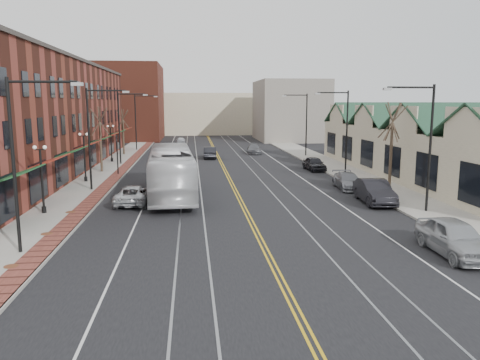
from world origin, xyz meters
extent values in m
plane|color=black|center=(0.00, 0.00, 0.00)|extent=(160.00, 160.00, 0.00)
cube|color=gray|center=(-12.00, 20.00, 0.07)|extent=(4.00, 120.00, 0.15)
cube|color=gray|center=(12.00, 20.00, 0.07)|extent=(4.00, 120.00, 0.15)
cube|color=maroon|center=(-19.00, 27.00, 5.50)|extent=(10.00, 50.00, 11.00)
cube|color=#B6AA8C|center=(18.00, 20.00, 2.30)|extent=(8.00, 36.00, 4.60)
cube|color=maroon|center=(-16.00, 70.00, 7.00)|extent=(14.00, 18.00, 14.00)
cube|color=#B6AA8C|center=(0.00, 85.00, 4.50)|extent=(22.00, 14.00, 9.00)
cube|color=slate|center=(15.00, 65.00, 5.50)|extent=(12.00, 16.00, 11.00)
cylinder|color=black|center=(-11.50, 0.00, 4.15)|extent=(0.16, 0.16, 8.00)
cylinder|color=black|center=(-10.00, 0.00, 7.95)|extent=(3.00, 0.12, 0.12)
cube|color=#999999|center=(-8.50, 0.00, 7.85)|extent=(0.50, 0.25, 0.15)
cylinder|color=black|center=(-11.50, 16.00, 4.15)|extent=(0.16, 0.16, 8.00)
cylinder|color=black|center=(-10.00, 16.00, 7.95)|extent=(3.00, 0.12, 0.12)
cube|color=#999999|center=(-8.50, 16.00, 7.85)|extent=(0.50, 0.25, 0.15)
cylinder|color=black|center=(-11.50, 32.00, 4.15)|extent=(0.16, 0.16, 8.00)
cylinder|color=black|center=(-10.00, 32.00, 7.95)|extent=(3.00, 0.12, 0.12)
cube|color=#999999|center=(-8.50, 32.00, 7.85)|extent=(0.50, 0.25, 0.15)
cylinder|color=black|center=(-11.50, 48.00, 4.15)|extent=(0.16, 0.16, 8.00)
cylinder|color=black|center=(-10.00, 48.00, 7.95)|extent=(3.00, 0.12, 0.12)
cube|color=#999999|center=(-8.50, 48.00, 7.85)|extent=(0.50, 0.25, 0.15)
cylinder|color=black|center=(11.50, 6.00, 4.15)|extent=(0.16, 0.16, 8.00)
cylinder|color=black|center=(10.00, 6.00, 7.95)|extent=(3.00, 0.12, 0.12)
cube|color=#999999|center=(8.50, 6.00, 7.85)|extent=(0.50, 0.25, 0.15)
cylinder|color=black|center=(11.50, 22.00, 4.15)|extent=(0.16, 0.16, 8.00)
cylinder|color=black|center=(10.00, 22.00, 7.95)|extent=(3.00, 0.12, 0.12)
cube|color=#999999|center=(8.50, 22.00, 7.85)|extent=(0.50, 0.25, 0.15)
cylinder|color=black|center=(11.50, 38.00, 4.15)|extent=(0.16, 0.16, 8.00)
cylinder|color=black|center=(10.00, 38.00, 7.95)|extent=(3.00, 0.12, 0.12)
cube|color=#999999|center=(8.50, 38.00, 7.85)|extent=(0.50, 0.25, 0.15)
cylinder|color=black|center=(-12.80, 8.00, 0.35)|extent=(0.28, 0.28, 0.40)
cylinder|color=black|center=(-12.80, 8.00, 2.15)|extent=(0.14, 0.14, 4.00)
cube|color=black|center=(-12.80, 8.00, 4.15)|extent=(0.60, 0.06, 0.06)
sphere|color=white|center=(-13.10, 8.00, 4.30)|extent=(0.24, 0.24, 0.24)
sphere|color=white|center=(-12.50, 8.00, 4.30)|extent=(0.24, 0.24, 0.24)
cylinder|color=black|center=(-12.80, 20.00, 0.35)|extent=(0.28, 0.28, 0.40)
cylinder|color=black|center=(-12.80, 20.00, 2.15)|extent=(0.14, 0.14, 4.00)
cube|color=black|center=(-12.80, 20.00, 4.15)|extent=(0.60, 0.06, 0.06)
sphere|color=white|center=(-13.10, 20.00, 4.30)|extent=(0.24, 0.24, 0.24)
sphere|color=white|center=(-12.50, 20.00, 4.30)|extent=(0.24, 0.24, 0.24)
cylinder|color=black|center=(-12.80, 34.00, 0.35)|extent=(0.28, 0.28, 0.40)
cylinder|color=black|center=(-12.80, 34.00, 2.15)|extent=(0.14, 0.14, 4.00)
cube|color=black|center=(-12.80, 34.00, 4.15)|extent=(0.60, 0.06, 0.06)
sphere|color=white|center=(-13.10, 34.00, 4.30)|extent=(0.24, 0.24, 0.24)
sphere|color=white|center=(-12.50, 34.00, 4.30)|extent=(0.24, 0.24, 0.24)
cylinder|color=#382B21|center=(-12.50, 26.00, 2.60)|extent=(0.24, 0.24, 4.90)
cylinder|color=#382B21|center=(-12.50, 26.00, 5.15)|extent=(0.58, 1.37, 2.90)
cylinder|color=#382B21|center=(-12.50, 26.00, 5.15)|extent=(1.60, 0.66, 2.78)
cylinder|color=#382B21|center=(-12.50, 26.00, 5.15)|extent=(0.53, 1.23, 2.96)
cylinder|color=#382B21|center=(-12.50, 26.00, 5.15)|extent=(1.69, 1.03, 2.64)
cylinder|color=#382B21|center=(-12.50, 26.00, 5.15)|extent=(1.78, 1.29, 2.48)
cylinder|color=#382B21|center=(-12.50, 42.00, 2.42)|extent=(0.24, 0.24, 4.55)
cylinder|color=#382B21|center=(-12.50, 42.00, 4.80)|extent=(0.55, 1.28, 2.69)
cylinder|color=#382B21|center=(-12.50, 42.00, 4.80)|extent=(1.49, 0.62, 2.58)
cylinder|color=#382B21|center=(-12.50, 42.00, 4.80)|extent=(0.50, 1.15, 2.75)
cylinder|color=#382B21|center=(-12.50, 42.00, 4.80)|extent=(1.57, 0.97, 2.45)
cylinder|color=#382B21|center=(-12.50, 42.00, 4.80)|extent=(1.66, 1.20, 2.30)
cylinder|color=#382B21|center=(12.50, 14.00, 2.78)|extent=(0.24, 0.24, 5.25)
cylinder|color=#382B21|center=(12.50, 14.00, 5.50)|extent=(0.61, 1.46, 3.10)
cylinder|color=#382B21|center=(12.50, 14.00, 5.50)|extent=(1.70, 0.70, 2.97)
cylinder|color=#382B21|center=(12.50, 14.00, 5.50)|extent=(0.56, 1.31, 3.17)
cylinder|color=#382B21|center=(12.50, 14.00, 5.50)|extent=(1.80, 1.10, 2.82)
cylinder|color=#382B21|center=(12.50, 14.00, 5.50)|extent=(1.90, 1.37, 2.65)
cylinder|color=#592D19|center=(-11.20, -2.00, 0.16)|extent=(0.60, 0.60, 0.02)
cylinder|color=#592D19|center=(-11.20, 3.00, 0.16)|extent=(0.60, 0.60, 0.02)
cylinder|color=#592D19|center=(-11.20, 8.00, 0.16)|extent=(0.60, 0.60, 0.02)
cylinder|color=black|center=(-10.60, 24.00, 1.75)|extent=(0.12, 0.12, 3.20)
imported|color=black|center=(-10.60, 24.00, 3.50)|extent=(0.18, 0.15, 0.90)
imported|color=silver|center=(-5.00, 13.29, 1.87)|extent=(3.84, 13.56, 3.74)
imported|color=silver|center=(-7.53, 10.72, 0.67)|extent=(2.44, 4.90, 1.33)
imported|color=#9EA1A4|center=(8.64, -2.10, 0.85)|extent=(2.12, 5.01, 1.69)
imported|color=black|center=(9.30, 9.19, 0.84)|extent=(2.14, 5.20, 1.68)
imported|color=slate|center=(9.30, 14.78, 0.66)|extent=(2.13, 4.66, 1.32)
imported|color=black|center=(9.30, 25.44, 0.71)|extent=(1.87, 4.22, 1.41)
imported|color=black|center=(-1.13, 37.25, 0.74)|extent=(1.67, 4.51, 1.47)
imported|color=#595A60|center=(5.19, 42.17, 0.66)|extent=(2.27, 4.69, 1.31)
imported|color=silver|center=(-5.20, 57.32, 0.63)|extent=(1.55, 3.75, 1.27)
camera|label=1|loc=(-3.48, -21.93, 7.06)|focal=35.00mm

